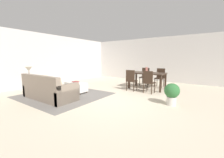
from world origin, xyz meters
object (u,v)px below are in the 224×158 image
ottoman_table (76,87)px  side_table (30,82)px  table_lamp (29,69)px  couch (48,90)px  vase_centerpiece (146,70)px  book_on_ottoman (76,82)px  dining_chair_near_right (149,81)px  dining_chair_far_left (145,75)px  dining_chair_near_left (131,79)px  potted_plant (172,93)px  dining_chair_far_right (160,76)px  dining_table (147,75)px

ottoman_table → side_table: size_ratio=1.69×
table_lamp → couch: bearing=-1.2°
couch → side_table: (-1.36, 0.03, 0.15)m
vase_centerpiece → book_on_ottoman: 3.28m
dining_chair_near_right → dining_chair_far_left: same height
side_table → table_lamp: (0.00, -0.00, 0.53)m
dining_chair_near_left → vase_centerpiece: size_ratio=3.69×
side_table → book_on_ottoman: size_ratio=2.17×
dining_chair_near_left → potted_plant: bearing=-28.7°
dining_chair_near_left → dining_chair_far_right: bearing=65.0°
dining_chair_far_left → potted_plant: bearing=-54.7°
couch → dining_chair_near_right: bearing=46.3°
table_lamp → side_table: bearing=90.0°
vase_centerpiece → dining_chair_far_right: bearing=61.6°
dining_chair_far_left → potted_plant: 3.30m
table_lamp → vase_centerpiece: size_ratio=2.11×
ottoman_table → dining_table: 3.27m
dining_chair_far_left → dining_table: bearing=-62.4°
dining_chair_near_right → dining_chair_far_left: bearing=116.0°
side_table → vase_centerpiece: (3.54, 3.62, 0.44)m
dining_chair_far_left → book_on_ottoman: size_ratio=3.54×
dining_chair_near_left → book_on_ottoman: bearing=-140.5°
dining_table → dining_chair_far_right: dining_chair_far_right is taller
vase_centerpiece → book_on_ottoman: bearing=-132.4°
vase_centerpiece → potted_plant: bearing=-51.3°
dining_chair_near_left → dining_chair_far_right: (0.78, 1.67, 0.00)m
ottoman_table → dining_chair_near_left: size_ratio=1.04×
dining_chair_far_left → book_on_ottoman: dining_chair_far_left is taller
table_lamp → dining_table: 5.08m
side_table → dining_chair_far_left: dining_chair_far_left is taller
side_table → dining_chair_near_right: size_ratio=0.61×
side_table → book_on_ottoman: 1.81m
ottoman_table → potted_plant: size_ratio=1.42×
dining_chair_far_left → potted_plant: dining_chair_far_left is taller
dining_chair_far_right → dining_chair_near_left: bearing=-115.0°
ottoman_table → vase_centerpiece: 3.30m
couch → dining_chair_near_right: dining_chair_near_right is taller
side_table → dining_chair_far_left: bearing=54.1°
dining_chair_far_right → couch: bearing=-120.5°
couch → dining_table: (2.23, 3.61, 0.37)m
side_table → table_lamp: table_lamp is taller
dining_chair_far_left → dining_chair_far_right: 0.79m
dining_chair_far_right → book_on_ottoman: (-2.62, -3.19, -0.08)m
dining_table → dining_chair_near_left: dining_chair_near_left is taller
table_lamp → potted_plant: size_ratio=0.78×
dining_chair_far_right → vase_centerpiece: vase_centerpiece is taller
dining_chair_near_left → book_on_ottoman: dining_chair_near_left is taller
side_table → table_lamp: size_ratio=1.08×
dining_chair_near_right → potted_plant: bearing=-43.1°
table_lamp → dining_chair_near_left: table_lamp is taller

